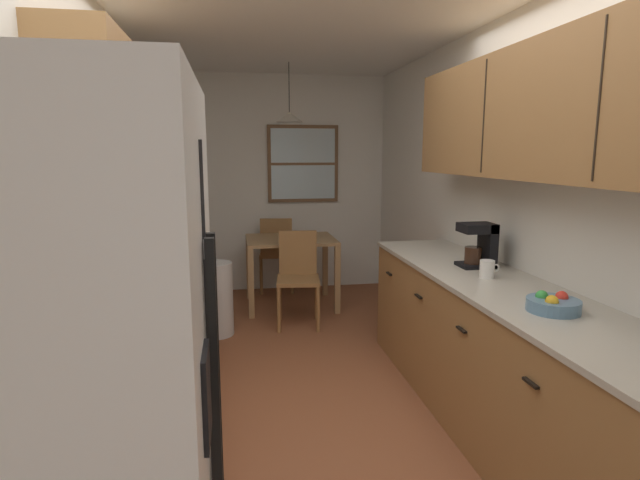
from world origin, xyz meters
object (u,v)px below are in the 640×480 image
mug_by_coffeemaker (487,269)px  dining_chair_near (298,273)px  dining_chair_far (277,251)px  microwave_over_range (65,148)px  trash_bin (216,299)px  dining_table (291,249)px  fruit_bowl (553,304)px  storage_canister (136,284)px  refrigerator (70,442)px  coffee_maker (480,244)px  stove_range (120,447)px

mug_by_coffeemaker → dining_chair_near: bearing=115.0°
dining_chair_far → mug_by_coffeemaker: size_ratio=7.20×
microwave_over_range → trash_bin: bearing=80.9°
trash_bin → mug_by_coffeemaker: size_ratio=5.38×
dining_chair_near → dining_table: bearing=90.4°
microwave_over_range → dining_chair_far: bearing=74.5°
dining_chair_far → mug_by_coffeemaker: mug_by_coffeemaker is taller
dining_chair_far → fruit_bowl: size_ratio=3.66×
storage_canister → fruit_bowl: (1.98, -0.44, -0.07)m
microwave_over_range → mug_by_coffeemaker: microwave_over_range is taller
refrigerator → dining_table: bearing=75.7°
coffee_maker → dining_chair_far: bearing=111.5°
dining_chair_near → fruit_bowl: fruit_bowl is taller
refrigerator → dining_chair_near: refrigerator is taller
storage_canister → dining_table: bearing=68.7°
storage_canister → mug_by_coffeemaker: (1.99, 0.22, -0.05)m
storage_canister → dining_chair_far: bearing=73.7°
microwave_over_range → storage_canister: size_ratio=2.75×
dining_chair_near → storage_canister: storage_canister is taller
dining_chair_far → mug_by_coffeemaker: (1.01, -3.12, 0.45)m
stove_range → storage_canister: bearing=90.6°
fruit_bowl → coffee_maker: bearing=83.3°
dining_chair_near → trash_bin: size_ratio=1.34×
microwave_over_range → stove_range: bearing=-0.0°
trash_bin → coffee_maker: 2.42m
dining_chair_near → dining_chair_far: same height
stove_range → coffee_maker: (2.08, 1.07, 0.58)m
dining_table → refrigerator: bearing=-104.3°
dining_table → storage_canister: size_ratio=4.40×
stove_range → dining_chair_far: bearing=76.0°
microwave_over_range → mug_by_coffeemaker: bearing=20.3°
microwave_over_range → dining_table: 3.66m
stove_range → dining_chair_near: size_ratio=1.22×
refrigerator → storage_canister: (-0.05, 1.25, 0.09)m
mug_by_coffeemaker → microwave_over_range: bearing=-159.7°
dining_chair_far → refrigerator: bearing=-101.3°
dining_chair_near → trash_bin: bearing=-166.8°
dining_table → dining_chair_near: bearing=-89.6°
microwave_over_range → trash_bin: (0.41, 2.54, -1.33)m
microwave_over_range → dining_table: size_ratio=0.63×
refrigerator → stove_range: (-0.05, 0.70, -0.44)m
dining_chair_far → mug_by_coffeemaker: bearing=-72.0°
dining_chair_near → refrigerator: bearing=-106.7°
trash_bin → coffee_maker: bearing=-39.4°
dining_table → microwave_over_range: bearing=-109.7°
stove_range → microwave_over_range: bearing=180.0°
storage_canister → fruit_bowl: 2.03m
stove_range → dining_table: stove_range is taller
coffee_maker → mug_by_coffeemaker: coffee_maker is taller
microwave_over_range → dining_chair_far: size_ratio=0.65×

